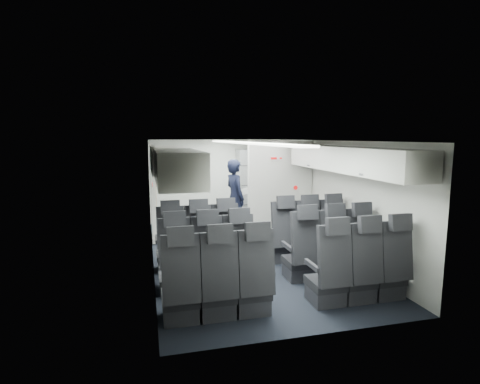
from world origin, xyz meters
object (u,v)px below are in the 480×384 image
seat_row_rear (292,280)px  boarding_door (153,196)px  seat_row_mid (270,258)px  galley_unit (254,186)px  flight_attendant (235,198)px  carry_on_bag (166,162)px  seat_row_front (253,242)px

seat_row_rear → boarding_door: bearing=112.9°
boarding_door → seat_row_mid: bearing=-61.2°
galley_unit → flight_attendant: bearing=-122.1°
seat_row_mid → carry_on_bag: 2.35m
seat_row_mid → boarding_door: (-1.64, 2.99, 0.55)m
boarding_door → flight_attendant: 1.79m
galley_unit → carry_on_bag: size_ratio=4.69×
seat_row_front → carry_on_bag: 2.03m
seat_row_rear → seat_row_front: bearing=90.0°
galley_unit → carry_on_bag: (-2.38, -2.91, 0.84)m
seat_row_front → seat_row_mid: size_ratio=1.00×
galley_unit → boarding_door: (-2.59, -1.17, 0.00)m
seat_row_front → seat_row_rear: bearing=-90.0°
boarding_door → galley_unit: bearing=24.3°
flight_attendant → carry_on_bag: bearing=122.5°
galley_unit → boarding_door: bearing=-155.7°
seat_row_mid → carry_on_bag: carry_on_bag is taller
seat_row_mid → carry_on_bag: (-1.43, 1.24, 1.39)m
seat_row_rear → carry_on_bag: bearing=123.8°
galley_unit → seat_row_rear: bearing=-100.6°
galley_unit → boarding_door: size_ratio=1.02×
seat_row_rear → galley_unit: 5.17m
boarding_door → carry_on_bag: size_ratio=4.59×
seat_row_front → seat_row_rear: size_ratio=1.00×
seat_row_rear → carry_on_bag: carry_on_bag is taller
seat_row_rear → boarding_door: (-1.64, 3.89, 0.55)m
boarding_door → carry_on_bag: bearing=-83.3°
seat_row_rear → galley_unit: (0.95, 5.05, 0.55)m
seat_row_front → seat_row_rear: same height
seat_row_rear → flight_attendant: 3.81m
seat_row_front → flight_attendant: 2.04m
seat_row_mid → boarding_door: 3.45m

